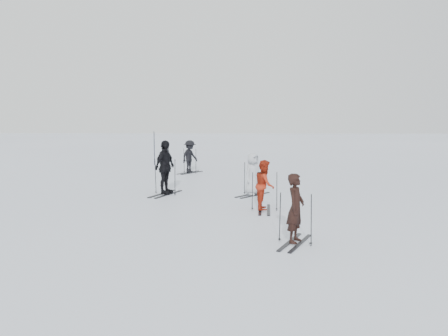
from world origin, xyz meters
name	(u,v)px	position (x,y,z in m)	size (l,w,h in m)	color
ground	(223,201)	(0.00, 0.00, 0.00)	(120.00, 120.00, 0.00)	silver
skier_near_dark	(296,209)	(1.74, -4.90, 0.77)	(0.56, 0.37, 1.55)	black
skier_red	(265,186)	(1.29, -1.43, 0.75)	(0.73, 0.57, 1.50)	#9D2511
skier_grey	(253,175)	(1.03, 1.12, 0.75)	(0.74, 0.48, 1.50)	#B4B8BE
skier_uphill_left	(165,168)	(-2.15, 1.21, 0.97)	(1.14, 0.47, 1.95)	black
skier_uphill_far	(190,157)	(-1.88, 7.35, 0.81)	(1.05, 0.60, 1.62)	black
skis_near_dark	(295,218)	(1.74, -4.90, 0.59)	(0.85, 1.61, 1.17)	black
skis_red	(265,191)	(1.29, -1.43, 0.60)	(0.87, 1.65, 1.20)	black
skis_grey	(253,178)	(1.03, 1.12, 0.61)	(0.89, 1.68, 1.22)	black
skis_uphill_left	(165,176)	(-2.15, 1.21, 0.68)	(0.98, 1.85, 1.35)	black
skis_uphill_far	(190,160)	(-1.88, 7.35, 0.63)	(0.92, 1.73, 1.26)	black
piste_marker	(154,148)	(-4.32, 10.85, 0.99)	(0.04, 0.04, 1.99)	black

